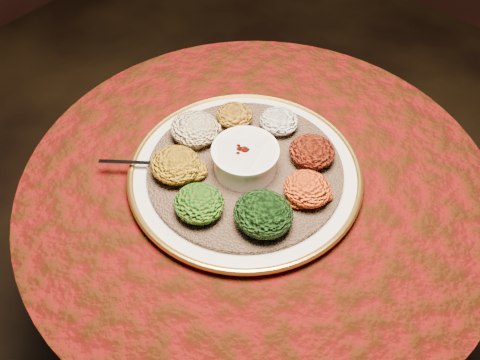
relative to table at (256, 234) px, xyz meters
The scene contains 13 objects.
table is the anchor object (origin of this frame).
platter 0.19m from the table, behind, with size 0.53×0.53×0.02m.
injera 0.21m from the table, behind, with size 0.39×0.39×0.01m, color brown.
stew_bowl 0.24m from the table, behind, with size 0.13×0.13×0.05m.
spoon 0.29m from the table, 147.04° to the right, with size 0.13×0.10×0.01m.
portion_ayib 0.27m from the table, 110.86° to the left, with size 0.08×0.08×0.04m, color white.
portion_kitfo 0.26m from the table, 61.13° to the left, with size 0.09×0.09×0.04m, color black.
portion_tikil 0.25m from the table, ahead, with size 0.09×0.09×0.04m, color #B3690E.
portion_gomen 0.26m from the table, 47.38° to the right, with size 0.11×0.10×0.05m, color black.
portion_mixveg 0.27m from the table, 101.16° to the right, with size 0.10×0.09×0.05m, color #A8460A.
portion_kik 0.28m from the table, 141.46° to the right, with size 0.10×0.10×0.05m, color #A76A0E.
portion_timatim 0.29m from the table, behind, with size 0.10×0.10×0.05m, color #780707.
portion_shiro 0.28m from the table, 147.82° to the left, with size 0.08×0.08×0.04m, color #A16B13.
Camera 1 is at (0.41, -0.55, 1.56)m, focal length 40.00 mm.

